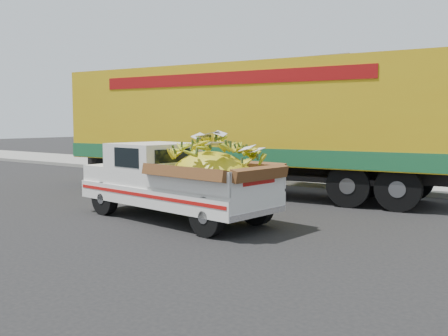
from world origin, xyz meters
The scene contains 6 objects.
ground centered at (0.00, 0.00, 0.00)m, with size 100.00×100.00×0.00m, color black.
curb centered at (0.00, 7.15, 0.07)m, with size 60.00×0.25×0.15m, color gray.
sidewalk centered at (0.00, 9.25, 0.07)m, with size 60.00×4.00×0.14m, color gray.
building_left centered at (-8.00, 15.15, 2.50)m, with size 18.00×6.00×5.00m, color gray.
pickup_truck centered at (2.30, 0.28, 0.90)m, with size 4.91×2.25×1.67m.
semi_trailer centered at (0.86, 4.70, 2.12)m, with size 12.04×3.81×3.80m.
Camera 1 is at (9.24, -7.83, 2.16)m, focal length 40.00 mm.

